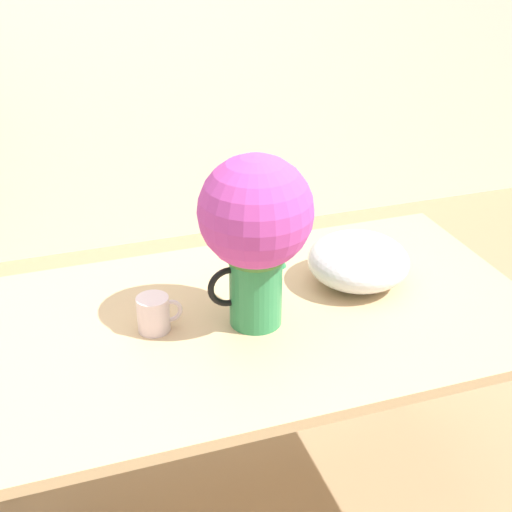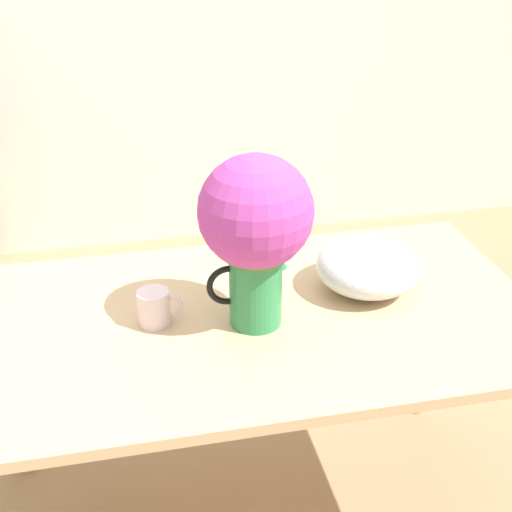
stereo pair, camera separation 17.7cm
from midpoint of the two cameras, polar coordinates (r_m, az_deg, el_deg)
name	(u,v)px [view 1 (the left image)]	position (r m, az deg, el deg)	size (l,w,h in m)	color
table	(252,344)	(1.95, -2.91, -7.10)	(1.53, 0.86, 0.75)	tan
flower_vase	(256,225)	(1.73, -2.96, 2.39)	(0.29, 0.29, 0.46)	#2D844C
coffee_mug	(155,314)	(1.85, -10.87, -4.64)	(0.12, 0.08, 0.10)	silver
white_bowl	(358,261)	(2.02, 5.71, -0.45)	(0.29, 0.29, 0.14)	silver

